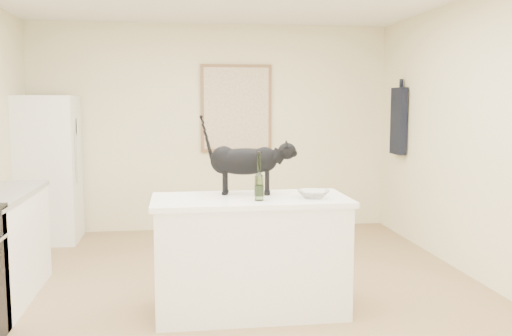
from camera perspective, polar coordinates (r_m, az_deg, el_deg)
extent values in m
plane|color=#916D4D|center=(4.71, -2.12, -13.48)|extent=(5.50, 5.50, 0.00)
plane|color=beige|center=(7.17, -4.42, 4.07)|extent=(4.50, 0.00, 4.50)
plane|color=beige|center=(1.74, 7.05, -4.04)|extent=(4.50, 0.00, 4.50)
plane|color=beige|center=(5.17, 23.50, 2.55)|extent=(0.00, 5.50, 5.50)
cube|color=white|center=(4.40, -0.56, -9.05)|extent=(1.44, 0.67, 0.86)
cube|color=white|center=(4.30, -0.57, -3.27)|extent=(1.50, 0.70, 0.04)
cube|color=white|center=(6.96, -20.42, -0.12)|extent=(0.68, 0.68, 1.70)
cube|color=brown|center=(7.16, -2.01, 6.09)|extent=(0.90, 0.03, 1.10)
cube|color=beige|center=(7.14, -2.00, 6.09)|extent=(0.82, 0.00, 1.02)
cube|color=black|center=(6.97, 14.29, 4.64)|extent=(0.08, 0.34, 0.80)
cylinder|color=#345622|center=(4.14, 0.32, -1.14)|extent=(0.09, 0.09, 0.32)
imported|color=silver|center=(4.28, 5.84, -2.66)|extent=(0.29, 0.29, 0.06)
cube|color=white|center=(6.88, -17.72, 4.05)|extent=(0.03, 0.15, 0.19)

